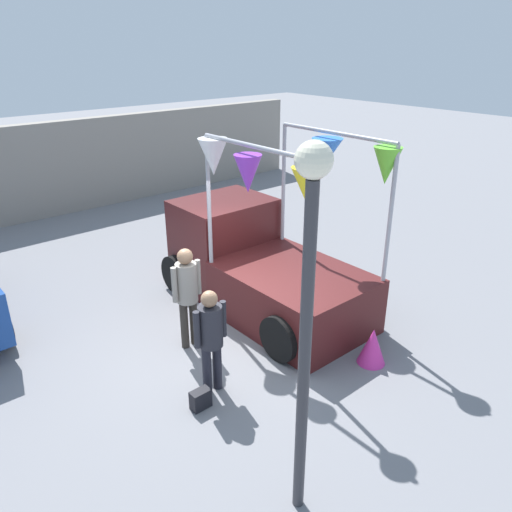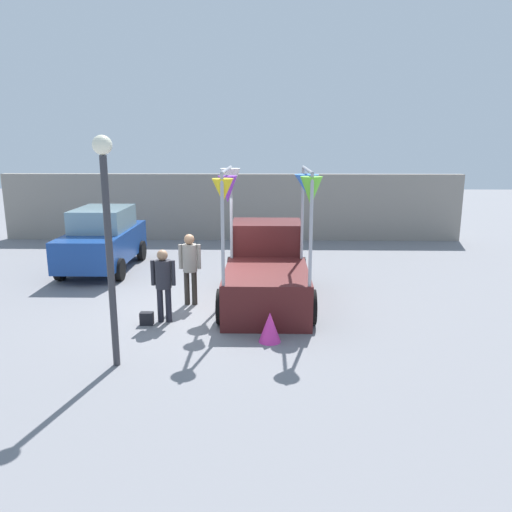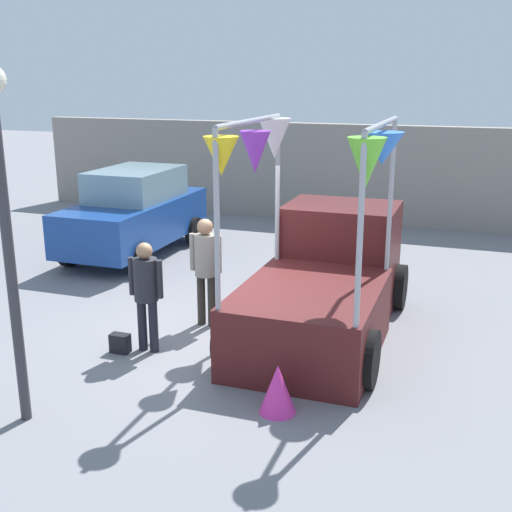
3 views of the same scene
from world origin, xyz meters
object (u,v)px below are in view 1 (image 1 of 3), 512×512
at_px(person_vendor, 187,289).
at_px(handbag, 201,399).
at_px(vendor_truck, 255,259).
at_px(folded_kite_bundle_magenta, 372,346).
at_px(street_lamp, 307,295).
at_px(person_customer, 211,333).

relative_size(person_vendor, handbag, 6.16).
distance_m(vendor_truck, folded_kite_bundle_magenta, 2.79).
relative_size(vendor_truck, person_vendor, 2.37).
xyz_separation_m(handbag, street_lamp, (-0.07, -1.97, 2.44)).
height_order(person_customer, folded_kite_bundle_magenta, person_customer).
distance_m(handbag, folded_kite_bundle_magenta, 2.78).
relative_size(person_customer, person_vendor, 0.93).
bearing_deg(person_vendor, folded_kite_bundle_magenta, -50.04).
bearing_deg(folded_kite_bundle_magenta, person_customer, 155.00).
height_order(vendor_truck, handbag, vendor_truck).
bearing_deg(vendor_truck, person_customer, -143.04).
height_order(handbag, folded_kite_bundle_magenta, folded_kite_bundle_magenta).
xyz_separation_m(person_vendor, folded_kite_bundle_magenta, (1.89, -2.25, -0.75)).
height_order(person_customer, street_lamp, street_lamp).
bearing_deg(person_customer, person_vendor, 71.62).
bearing_deg(person_customer, handbag, -150.26).
bearing_deg(person_customer, vendor_truck, 36.96).
bearing_deg(person_vendor, vendor_truck, 14.57).
bearing_deg(vendor_truck, person_vendor, -165.43).
relative_size(vendor_truck, street_lamp, 1.03).
relative_size(person_vendor, folded_kite_bundle_magenta, 2.88).
relative_size(handbag, folded_kite_bundle_magenta, 0.47).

